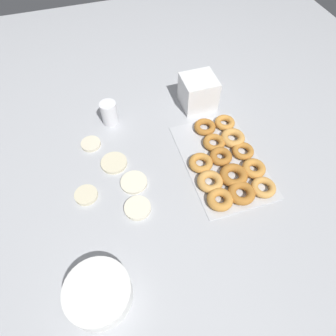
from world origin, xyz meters
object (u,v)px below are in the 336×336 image
at_px(pancake_1, 138,208).
at_px(paper_cup, 109,113).
at_px(pancake_4, 134,182).
at_px(batter_bowl, 98,293).
at_px(pancake_3, 114,163).
at_px(pancake_0, 86,195).
at_px(donut_tray, 226,162).
at_px(container_stack, 198,92).
at_px(pancake_2, 91,144).

distance_m(pancake_1, paper_cup, 0.47).
bearing_deg(pancake_1, pancake_4, -6.96).
height_order(batter_bowl, paper_cup, paper_cup).
relative_size(pancake_1, pancake_3, 0.92).
bearing_deg(pancake_0, paper_cup, -24.84).
relative_size(pancake_3, paper_cup, 0.98).
relative_size(pancake_0, pancake_3, 0.82).
distance_m(pancake_3, pancake_4, 0.13).
xyz_separation_m(pancake_1, pancake_4, (0.11, -0.01, -0.00)).
relative_size(donut_tray, container_stack, 3.15).
relative_size(pancake_3, pancake_4, 1.02).
relative_size(pancake_2, paper_cup, 0.76).
xyz_separation_m(pancake_1, donut_tray, (0.09, -0.39, 0.01)).
bearing_deg(donut_tray, pancake_1, 102.46).
relative_size(pancake_3, batter_bowl, 0.53).
bearing_deg(pancake_0, batter_bowl, 178.08).
distance_m(pancake_0, container_stack, 0.69).
relative_size(pancake_0, pancake_4, 0.84).
bearing_deg(paper_cup, donut_tray, -133.86).
height_order(pancake_0, pancake_3, same).
bearing_deg(paper_cup, pancake_3, 171.73).
bearing_deg(pancake_2, donut_tray, -118.23).
relative_size(pancake_1, batter_bowl, 0.48).
height_order(pancake_1, paper_cup, paper_cup).
distance_m(pancake_2, container_stack, 0.54).
bearing_deg(container_stack, pancake_3, 117.30).
relative_size(container_stack, paper_cup, 1.40).
height_order(pancake_3, batter_bowl, batter_bowl).
bearing_deg(pancake_2, batter_bowl, 173.61).
bearing_deg(batter_bowl, pancake_3, -16.32).
xyz_separation_m(pancake_1, paper_cup, (0.47, 0.01, 0.05)).
distance_m(pancake_1, container_stack, 0.62).
relative_size(pancake_0, batter_bowl, 0.43).
relative_size(pancake_3, donut_tray, 0.22).
relative_size(pancake_2, batter_bowl, 0.41).
bearing_deg(donut_tray, batter_bowl, 120.95).
height_order(pancake_3, container_stack, container_stack).
distance_m(pancake_3, paper_cup, 0.25).
distance_m(pancake_2, paper_cup, 0.16).
distance_m(pancake_0, pancake_2, 0.26).
relative_size(pancake_2, pancake_4, 0.79).
height_order(donut_tray, container_stack, container_stack).
bearing_deg(donut_tray, container_stack, -2.58).
bearing_deg(donut_tray, paper_cup, 46.14).
bearing_deg(donut_tray, pancake_4, 85.84).
relative_size(pancake_0, paper_cup, 0.81).
relative_size(pancake_1, donut_tray, 0.21).
bearing_deg(pancake_3, pancake_1, -169.92).
xyz_separation_m(container_stack, paper_cup, (0.01, 0.42, -0.02)).
bearing_deg(pancake_0, pancake_1, -123.09).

